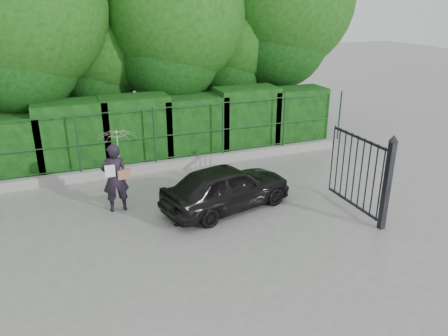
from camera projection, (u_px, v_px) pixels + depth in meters
name	position (u px, v px, depth m)	size (l,w,h in m)	color
ground	(184.00, 240.00, 10.06)	(80.00, 80.00, 0.00)	gray
kerb	(144.00, 168.00, 13.92)	(14.00, 0.25, 0.30)	#9E9E99
fence	(149.00, 136.00, 13.61)	(14.13, 0.06, 1.80)	#183E20
hedge	(141.00, 132.00, 14.51)	(14.20, 1.20, 2.28)	black
trees	(149.00, 16.00, 15.50)	(17.10, 6.15, 8.08)	black
gate	(374.00, 176.00, 10.56)	(0.22, 2.33, 2.36)	black
woman	(117.00, 159.00, 11.04)	(0.97, 0.99, 2.16)	black
car	(227.00, 187.00, 11.40)	(1.43, 3.56, 1.21)	black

